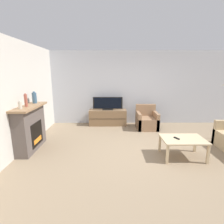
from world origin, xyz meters
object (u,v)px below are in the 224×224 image
at_px(mantel_vase_left, 20,105).
at_px(remote, 177,138).
at_px(armchair, 147,121).
at_px(mantel_vase_centre_left, 26,100).
at_px(mantel_vase_right, 34,98).
at_px(tv_stand, 108,117).
at_px(tv, 108,104).
at_px(coffee_table, 183,141).
at_px(fireplace, 30,127).

relative_size(mantel_vase_left, remote, 1.24).
height_order(armchair, remote, armchair).
height_order(mantel_vase_centre_left, mantel_vase_right, mantel_vase_centre_left).
bearing_deg(tv_stand, mantel_vase_left, -127.67).
relative_size(mantel_vase_left, mantel_vase_right, 0.60).
xyz_separation_m(mantel_vase_right, tv, (1.90, 1.71, -0.49)).
bearing_deg(armchair, tv, 163.58).
bearing_deg(coffee_table, armchair, 100.26).
height_order(mantel_vase_right, remote, mantel_vase_right).
bearing_deg(tv, remote, -57.94).
bearing_deg(mantel_vase_centre_left, fireplace, 100.06).
bearing_deg(armchair, mantel_vase_right, -158.27).
bearing_deg(coffee_table, mantel_vase_left, 178.39).
distance_m(mantel_vase_right, coffee_table, 3.86).
bearing_deg(tv_stand, armchair, -16.50).
xyz_separation_m(mantel_vase_right, armchair, (3.27, 1.30, -1.01)).
relative_size(mantel_vase_centre_left, armchair, 0.40).
distance_m(mantel_vase_left, tv, 3.14).
distance_m(mantel_vase_left, coffee_table, 3.76).
relative_size(mantel_vase_centre_left, remote, 2.11).
distance_m(fireplace, mantel_vase_right, 0.80).
relative_size(fireplace, coffee_table, 1.32).
xyz_separation_m(armchair, coffee_table, (0.39, -2.16, 0.13)).
distance_m(fireplace, armchair, 3.71).
bearing_deg(tv, armchair, -16.42).
relative_size(mantel_vase_left, armchair, 0.23).
xyz_separation_m(fireplace, tv_stand, (1.92, 2.09, -0.29)).
height_order(mantel_vase_left, tv, mantel_vase_left).
height_order(mantel_vase_right, tv_stand, mantel_vase_right).
bearing_deg(fireplace, remote, -7.79).
relative_size(fireplace, mantel_vase_left, 6.66).
height_order(armchair, coffee_table, armchair).
xyz_separation_m(mantel_vase_left, mantel_vase_right, (0.00, 0.76, 0.06)).
bearing_deg(armchair, coffee_table, -79.74).
height_order(tv_stand, remote, tv_stand).
bearing_deg(tv, mantel_vase_left, -127.69).
distance_m(fireplace, mantel_vase_centre_left, 0.72).
bearing_deg(mantel_vase_right, tv_stand, 41.93).
bearing_deg(tv, mantel_vase_right, -138.11).
relative_size(mantel_vase_centre_left, coffee_table, 0.33).
xyz_separation_m(tv_stand, remote, (1.61, -2.57, 0.19)).
xyz_separation_m(tv, remote, (1.61, -2.57, -0.32)).
bearing_deg(coffee_table, mantel_vase_right, 166.80).
bearing_deg(coffee_table, mantel_vase_centre_left, 173.98).
bearing_deg(tv, mantel_vase_centre_left, -131.13).
height_order(mantel_vase_left, mantel_vase_right, mantel_vase_right).
bearing_deg(mantel_vase_right, coffee_table, -13.20).
bearing_deg(fireplace, mantel_vase_left, -87.46).
height_order(fireplace, mantel_vase_right, mantel_vase_right).
height_order(tv, armchair, tv).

